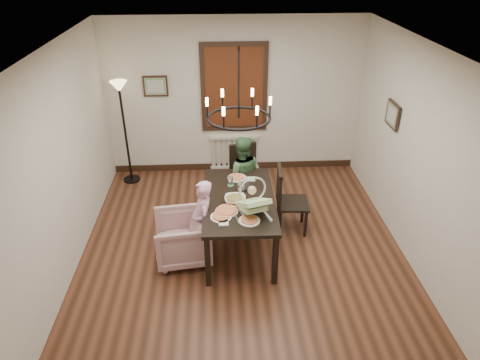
{
  "coord_description": "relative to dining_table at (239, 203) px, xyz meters",
  "views": [
    {
      "loc": [
        -0.3,
        -4.77,
        3.85
      ],
      "look_at": [
        -0.03,
        0.18,
        1.05
      ],
      "focal_mm": 32.0,
      "sensor_mm": 36.0,
      "label": 1
    }
  ],
  "objects": [
    {
      "name": "room_shell",
      "position": [
        0.04,
        0.24,
        0.69
      ],
      "size": [
        4.51,
        5.0,
        2.81
      ],
      "color": "brown",
      "rests_on": "ground"
    },
    {
      "name": "dining_table",
      "position": [
        0.0,
        0.0,
        0.0
      ],
      "size": [
        0.98,
        1.71,
        0.8
      ],
      "rotation": [
        0.0,
        0.0,
        -0.01
      ],
      "color": "black",
      "rests_on": "room_shell"
    },
    {
      "name": "chair_far",
      "position": [
        0.18,
        1.1,
        -0.2
      ],
      "size": [
        0.54,
        0.54,
        1.02
      ],
      "primitive_type": null,
      "rotation": [
        0.0,
        0.0,
        0.22
      ],
      "color": "black",
      "rests_on": "room_shell"
    },
    {
      "name": "chair_right",
      "position": [
        0.81,
        0.35,
        -0.19
      ],
      "size": [
        0.49,
        0.49,
        1.04
      ],
      "primitive_type": null,
      "rotation": [
        0.0,
        0.0,
        1.5
      ],
      "color": "black",
      "rests_on": "room_shell"
    },
    {
      "name": "armchair",
      "position": [
        -0.78,
        -0.23,
        -0.38
      ],
      "size": [
        0.82,
        0.81,
        0.67
      ],
      "primitive_type": "imported",
      "rotation": [
        0.0,
        0.0,
        -1.45
      ],
      "color": "#CF9EA8",
      "rests_on": "room_shell"
    },
    {
      "name": "elderly_woman",
      "position": [
        -0.49,
        -0.22,
        -0.22
      ],
      "size": [
        0.28,
        0.38,
        0.98
      ],
      "primitive_type": "imported",
      "rotation": [
        0.0,
        0.0,
        -1.44
      ],
      "color": "#D898B8",
      "rests_on": "room_shell"
    },
    {
      "name": "seated_man",
      "position": [
        0.08,
        0.9,
        -0.17
      ],
      "size": [
        0.54,
        0.43,
        1.08
      ],
      "primitive_type": "imported",
      "rotation": [
        0.0,
        0.0,
        3.19
      ],
      "color": "#426E41",
      "rests_on": "room_shell"
    },
    {
      "name": "baby_bouncer",
      "position": [
        0.16,
        -0.36,
        0.26
      ],
      "size": [
        0.52,
        0.61,
        0.34
      ],
      "primitive_type": null,
      "rotation": [
        0.0,
        0.0,
        0.32
      ],
      "color": "#BEDD98",
      "rests_on": "dining_table"
    },
    {
      "name": "salad_bowl",
      "position": [
        -0.06,
        -0.09,
        0.13
      ],
      "size": [
        0.34,
        0.34,
        0.08
      ],
      "primitive_type": "imported",
      "color": "white",
      "rests_on": "dining_table"
    },
    {
      "name": "pizza_platter",
      "position": [
        -0.17,
        -0.32,
        0.11
      ],
      "size": [
        0.3,
        0.3,
        0.04
      ],
      "primitive_type": "cylinder",
      "color": "tan",
      "rests_on": "dining_table"
    },
    {
      "name": "drinking_glass",
      "position": [
        0.03,
        0.19,
        0.15
      ],
      "size": [
        0.07,
        0.07,
        0.14
      ],
      "primitive_type": "cylinder",
      "color": "silver",
      "rests_on": "dining_table"
    },
    {
      "name": "window_blinds",
      "position": [
        0.04,
        2.33,
        0.89
      ],
      "size": [
        1.0,
        0.03,
        1.4
      ],
      "primitive_type": "cube",
      "color": "#5E2D12",
      "rests_on": "room_shell"
    },
    {
      "name": "radiator",
      "position": [
        0.04,
        2.35,
        -0.36
      ],
      "size": [
        0.92,
        0.12,
        0.62
      ],
      "primitive_type": null,
      "color": "silver",
      "rests_on": "room_shell"
    },
    {
      "name": "picture_back",
      "position": [
        -1.31,
        2.34,
        0.94
      ],
      "size": [
        0.42,
        0.03,
        0.36
      ],
      "primitive_type": "cube",
      "color": "black",
      "rests_on": "room_shell"
    },
    {
      "name": "picture_right",
      "position": [
        2.25,
        0.77,
        0.94
      ],
      "size": [
        0.03,
        0.42,
        0.36
      ],
      "primitive_type": "cube",
      "rotation": [
        0.0,
        0.0,
        1.57
      ],
      "color": "black",
      "rests_on": "room_shell"
    },
    {
      "name": "floor_lamp",
      "position": [
        -1.86,
        2.02,
        0.19
      ],
      "size": [
        0.3,
        0.3,
        1.8
      ],
      "primitive_type": null,
      "color": "black",
      "rests_on": "room_shell"
    },
    {
      "name": "chandelier",
      "position": [
        0.0,
        0.0,
        1.24
      ],
      "size": [
        0.8,
        0.8,
        0.04
      ],
      "primitive_type": "torus",
      "color": "black",
      "rests_on": "room_shell"
    }
  ]
}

